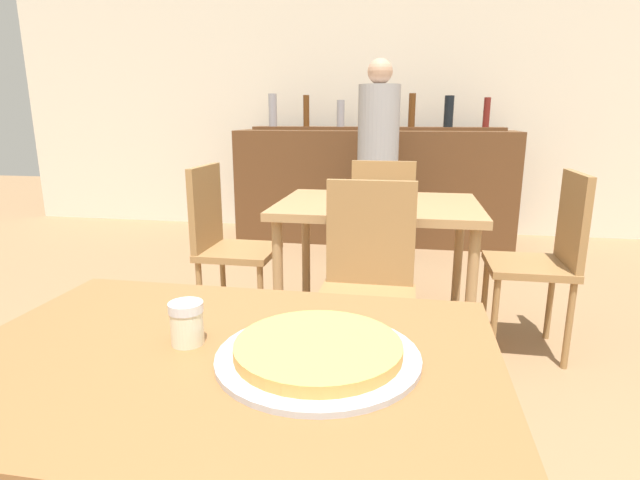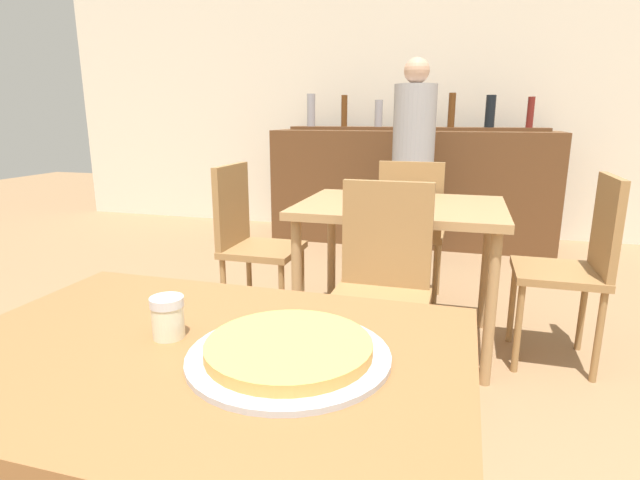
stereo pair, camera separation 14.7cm
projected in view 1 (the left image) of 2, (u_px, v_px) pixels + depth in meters
The scene contains 12 objects.
wall_back at pixel (379, 94), 5.06m from camera, with size 8.00×0.05×2.80m.
dining_table_near at pixel (226, 392), 1.01m from camera, with size 1.08×0.75×0.74m.
dining_table_far at pixel (378, 219), 2.58m from camera, with size 1.02×0.78×0.76m.
bar_counter at pixel (373, 186), 4.79m from camera, with size 2.60×0.56×1.05m.
bar_back_shelf at pixel (374, 122), 4.78m from camera, with size 2.39×0.24×0.34m.
chair_far_side_front at pixel (368, 277), 2.08m from camera, with size 0.40×0.40×0.93m.
chair_far_side_back at pixel (383, 222), 3.15m from camera, with size 0.40×0.40×0.93m.
chair_far_side_left at pixel (224, 237), 2.76m from camera, with size 0.40×0.40×0.93m.
chair_far_side_right at pixel (547, 251), 2.47m from camera, with size 0.40×0.40×0.93m.
pizza_tray at pixel (318, 352), 0.96m from camera, with size 0.39×0.39×0.04m.
cheese_shaker at pixel (187, 323), 1.02m from camera, with size 0.07×0.07×0.09m.
person_standing at pixel (378, 154), 4.14m from camera, with size 0.34×0.34×1.63m.
Camera 1 is at (0.35, -0.85, 1.19)m, focal length 28.00 mm.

